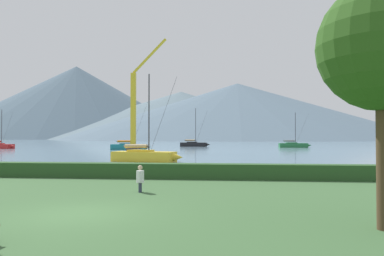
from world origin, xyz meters
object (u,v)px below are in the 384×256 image
sailboat_slip_1 (294,145)px  sailboat_slip_2 (129,146)px  dock_crane (135,115)px  sailboat_slip_6 (145,156)px  sailboat_slip_0 (194,144)px  sailboat_slip_4 (0,146)px  person_seated_viewer (140,177)px

sailboat_slip_1 → sailboat_slip_2: bearing=-154.9°
dock_crane → sailboat_slip_6: bearing=-73.2°
sailboat_slip_0 → sailboat_slip_1: (23.67, -5.76, -0.02)m
sailboat_slip_4 → person_seated_viewer: bearing=-42.7°
sailboat_slip_0 → sailboat_slip_4: size_ratio=1.18×
sailboat_slip_0 → sailboat_slip_4: 43.89m
sailboat_slip_0 → dock_crane: (-7.07, -31.53, 5.55)m
person_seated_viewer → sailboat_slip_4: bearing=119.1°
sailboat_slip_6 → person_seated_viewer: sailboat_slip_6 is taller
sailboat_slip_4 → dock_crane: 34.39m
sailboat_slip_1 → sailboat_slip_2: sailboat_slip_2 is taller
person_seated_viewer → sailboat_slip_0: bearing=85.6°
sailboat_slip_0 → person_seated_viewer: sailboat_slip_0 is taller
sailboat_slip_0 → sailboat_slip_1: bearing=-8.7°
sailboat_slip_1 → person_seated_viewer: (-18.34, -72.36, 0.08)m
sailboat_slip_6 → dock_crane: (-7.75, 25.64, 5.56)m
sailboat_slip_0 → sailboat_slip_6: (0.69, -57.17, -0.01)m
sailboat_slip_4 → sailboat_slip_2: bearing=2.8°
sailboat_slip_4 → dock_crane: bearing=-9.8°
person_seated_viewer → dock_crane: (-12.40, 46.59, 5.49)m
sailboat_slip_6 → person_seated_viewer: 21.45m
sailboat_slip_1 → dock_crane: bearing=-142.9°
sailboat_slip_4 → sailboat_slip_6: sailboat_slip_6 is taller
person_seated_viewer → sailboat_slip_2: bearing=97.6°
sailboat_slip_1 → sailboat_slip_4: (-62.69, -14.33, -0.02)m
sailboat_slip_0 → sailboat_slip_1: sailboat_slip_0 is taller
sailboat_slip_1 → dock_crane: (-30.74, -25.77, 5.57)m
sailboat_slip_0 → sailboat_slip_6: bearing=-84.3°
sailboat_slip_1 → sailboat_slip_6: sailboat_slip_6 is taller
sailboat_slip_1 → sailboat_slip_6: 56.32m
person_seated_viewer → dock_crane: dock_crane is taller
sailboat_slip_2 → person_seated_viewer: bearing=-76.7°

